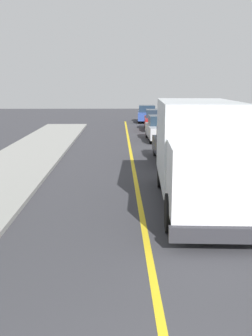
% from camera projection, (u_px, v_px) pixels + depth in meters
% --- Properties ---
extents(centre_line_yellow, '(0.16, 56.00, 0.01)m').
position_uv_depth(centre_line_yellow, '(139.00, 198.00, 13.19)').
color(centre_line_yellow, gold).
rests_on(centre_line_yellow, ground).
extents(box_truck, '(2.79, 7.30, 3.20)m').
position_uv_depth(box_truck, '(200.00, 148.00, 12.36)').
color(box_truck, silver).
rests_on(box_truck, ground).
extents(parked_car_near, '(1.85, 4.42, 1.67)m').
position_uv_depth(parked_car_near, '(174.00, 145.00, 19.59)').
color(parked_car_near, black).
rests_on(parked_car_near, ground).
extents(parked_car_mid, '(1.85, 4.42, 1.67)m').
position_uv_depth(parked_car_mid, '(161.00, 129.00, 26.79)').
color(parked_car_mid, '#B7B7BC').
rests_on(parked_car_mid, ground).
extents(parked_car_far, '(1.99, 4.47, 1.67)m').
position_uv_depth(parked_car_far, '(156.00, 120.00, 33.14)').
color(parked_car_far, maroon).
rests_on(parked_car_far, ground).
extents(parked_car_furthest, '(2.00, 4.48, 1.67)m').
position_uv_depth(parked_car_furthest, '(147.00, 114.00, 39.86)').
color(parked_car_furthest, '#2D4793').
rests_on(parked_car_furthest, ground).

